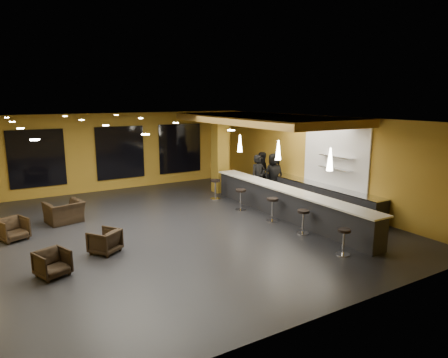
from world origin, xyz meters
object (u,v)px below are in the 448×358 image
pendant_2 (240,143)px  armchair_b (105,241)px  pendant_0 (330,159)px  armchair_a (52,263)px  armchair_d (64,212)px  bar_stool_2 (272,206)px  staff_a (258,177)px  bar_stool_0 (344,238)px  bar_counter (286,204)px  armchair_c (13,229)px  staff_b (263,173)px  bar_stool_4 (215,187)px  prep_counter (317,196)px  staff_c (274,175)px  pendant_1 (278,150)px  bar_stool_1 (303,219)px  bar_stool_3 (241,197)px  column (220,153)px

pendant_2 → armchair_b: 7.35m
pendant_0 → armchair_a: pendant_0 is taller
armchair_b → pendant_0: bearing=127.4°
armchair_d → bar_stool_2: bearing=138.2°
staff_a → bar_stool_0: bearing=-105.3°
bar_counter → armchair_a: bearing=-173.6°
bar_counter → armchair_d: (-6.85, 3.38, -0.13)m
armchair_c → staff_b: bearing=-17.3°
bar_stool_2 → staff_b: bearing=58.5°
pendant_2 → armchair_d: bearing=176.9°
pendant_0 → armchair_b: 6.97m
armchair_a → bar_stool_4: 8.23m
prep_counter → staff_c: 2.36m
armchair_b → bar_stool_4: (5.50, 3.56, 0.21)m
bar_stool_2 → armchair_c: bearing=162.4°
pendant_1 → bar_stool_4: pendant_1 is taller
bar_stool_2 → prep_counter: bearing=13.0°
prep_counter → staff_b: size_ratio=3.23×
bar_stool_4 → bar_stool_1: bearing=-87.6°
staff_b → bar_stool_3: (-2.27, -1.70, -0.41)m
bar_counter → armchair_b: bar_counter is taller
pendant_2 → staff_b: size_ratio=0.38×
prep_counter → staff_a: bearing=123.6°
prep_counter → armchair_a: prep_counter is taller
armchair_d → bar_stool_4: 5.98m
column → pendant_1: size_ratio=5.00×
bar_stool_0 → armchair_c: bearing=142.3°
armchair_a → bar_stool_1: 7.21m
bar_counter → staff_a: (0.63, 2.56, 0.44)m
prep_counter → armchair_a: (-9.82, -1.38, -0.11)m
pendant_1 → staff_a: size_ratio=0.37×
bar_stool_2 → armchair_b: bearing=179.2°
armchair_c → bar_stool_3: size_ratio=0.93×
pendant_2 → bar_stool_1: (-0.65, -4.64, -1.86)m
armchair_a → bar_stool_1: (7.17, -0.76, 0.17)m
staff_c → armchair_d: (-8.45, 0.60, -0.56)m
bar_counter → prep_counter: (2.00, 0.50, -0.07)m
prep_counter → bar_stool_4: size_ratio=7.16×
pendant_1 → bar_stool_1: pendant_1 is taller
bar_stool_0 → bar_stool_1: (0.23, 1.87, 0.02)m
pendant_2 → armchair_b: bearing=-154.5°
armchair_b → bar_stool_2: size_ratio=0.89×
bar_stool_3 → armchair_d: bearing=163.2°
staff_c → staff_b: bearing=121.1°
bar_stool_3 → bar_stool_4: bearing=89.9°
bar_stool_0 → pendant_0: bearing=59.6°
armchair_d → bar_stool_0: size_ratio=1.55×
armchair_a → bar_stool_3: (6.95, 2.45, 0.20)m
bar_counter → staff_b: bearing=66.9°
pendant_2 → armchair_d: pendant_2 is taller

